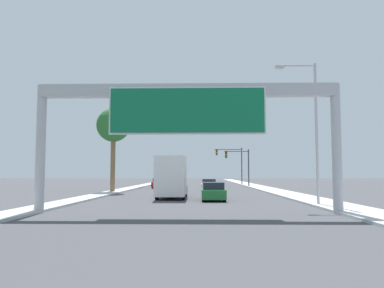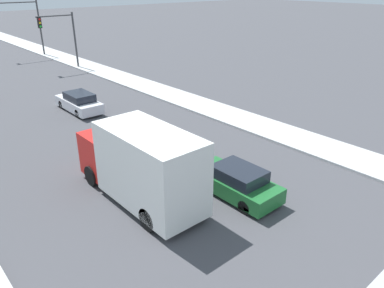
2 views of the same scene
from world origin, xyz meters
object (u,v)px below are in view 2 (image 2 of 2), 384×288
(car_far_left, at_px, (236,182))
(traffic_light_mid_block, at_px, (26,19))
(truck_box_primary, at_px, (141,165))
(traffic_light_near_intersection, at_px, (63,32))
(car_mid_center, at_px, (79,102))

(car_far_left, height_order, traffic_light_mid_block, traffic_light_mid_block)
(truck_box_primary, bearing_deg, traffic_light_near_intersection, 72.22)
(car_far_left, height_order, truck_box_primary, truck_box_primary)
(car_mid_center, xyz_separation_m, traffic_light_mid_block, (5.17, 24.37, 4.01))
(car_far_left, distance_m, truck_box_primary, 4.41)
(traffic_light_near_intersection, bearing_deg, car_mid_center, -110.85)
(car_mid_center, distance_m, car_far_left, 16.06)
(car_mid_center, relative_size, truck_box_primary, 0.64)
(traffic_light_mid_block, bearing_deg, car_far_left, -97.28)
(truck_box_primary, relative_size, traffic_light_near_intersection, 1.20)
(car_mid_center, relative_size, traffic_light_near_intersection, 0.77)
(car_far_left, height_order, traffic_light_near_intersection, traffic_light_near_intersection)
(car_mid_center, distance_m, truck_box_primary, 14.11)
(traffic_light_near_intersection, bearing_deg, truck_box_primary, -107.78)
(truck_box_primary, relative_size, traffic_light_mid_block, 1.04)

